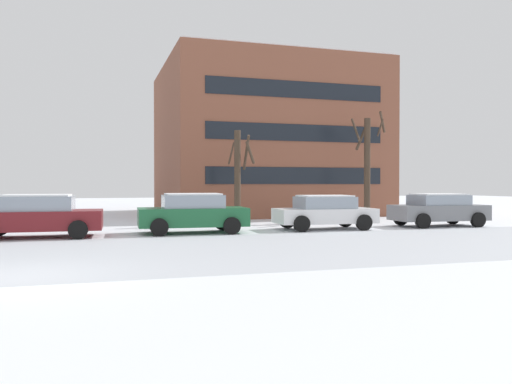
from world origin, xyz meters
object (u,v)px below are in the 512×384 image
Objects in this scene: parked_car_maroon at (37,216)px; parked_car_white at (325,212)px; parked_car_green at (193,213)px; parked_car_gray at (439,209)px.

parked_car_white is (10.86, 0.05, -0.05)m from parked_car_maroon.
parked_car_green reaches higher than parked_car_white.
parked_car_maroon is 10.86m from parked_car_white.
parked_car_maroon is 16.29m from parked_car_gray.
parked_car_maroon reaches higher than parked_car_white.
parked_car_gray is (10.86, -0.06, -0.03)m from parked_car_green.
parked_car_gray is at bearing 0.01° from parked_car_maroon.
parked_car_green is 0.99× the size of parked_car_gray.
parked_car_maroon reaches higher than parked_car_gray.
parked_car_gray is at bearing -0.31° from parked_car_green.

